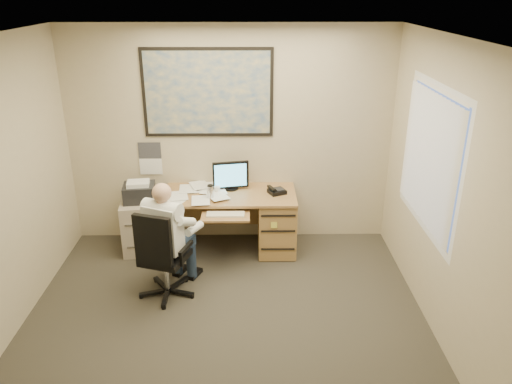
{
  "coord_description": "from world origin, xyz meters",
  "views": [
    {
      "loc": [
        0.25,
        -3.7,
        3.08
      ],
      "look_at": [
        0.31,
        1.3,
        1.01
      ],
      "focal_mm": 35.0,
      "sensor_mm": 36.0,
      "label": 1
    }
  ],
  "objects_px": {
    "desk": "(257,216)",
    "filing_cabinet": "(142,220)",
    "person": "(164,240)",
    "office_chair": "(167,272)"
  },
  "relations": [
    {
      "from": "desk",
      "to": "filing_cabinet",
      "type": "height_order",
      "value": "desk"
    },
    {
      "from": "filing_cabinet",
      "to": "desk",
      "type": "bearing_deg",
      "value": -7.32
    },
    {
      "from": "filing_cabinet",
      "to": "person",
      "type": "bearing_deg",
      "value": -72.62
    },
    {
      "from": "desk",
      "to": "filing_cabinet",
      "type": "bearing_deg",
      "value": 179.77
    },
    {
      "from": "desk",
      "to": "office_chair",
      "type": "distance_m",
      "value": 1.44
    },
    {
      "from": "filing_cabinet",
      "to": "person",
      "type": "height_order",
      "value": "person"
    },
    {
      "from": "filing_cabinet",
      "to": "office_chair",
      "type": "relative_size",
      "value": 0.89
    },
    {
      "from": "filing_cabinet",
      "to": "office_chair",
      "type": "distance_m",
      "value": 1.16
    },
    {
      "from": "desk",
      "to": "person",
      "type": "height_order",
      "value": "person"
    },
    {
      "from": "office_chair",
      "to": "person",
      "type": "distance_m",
      "value": 0.34
    }
  ]
}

